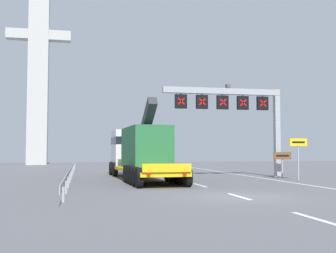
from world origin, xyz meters
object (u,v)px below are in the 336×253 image
overhead_lane_gantry (238,107)px  bridge_pylon_distant (39,57)px  tourist_info_sign_brown (282,158)px  heavy_haul_truck_yellow (139,151)px  exit_sign_yellow (298,149)px

overhead_lane_gantry → bridge_pylon_distant: bridge_pylon_distant is taller
overhead_lane_gantry → tourist_info_sign_brown: bearing=-20.4°
tourist_info_sign_brown → bridge_pylon_distant: (-20.74, 33.67, 14.00)m
overhead_lane_gantry → bridge_pylon_distant: bearing=118.6°
heavy_haul_truck_yellow → bridge_pylon_distant: (-10.16, 32.66, 13.44)m
exit_sign_yellow → tourist_info_sign_brown: size_ratio=1.50×
heavy_haul_truck_yellow → bridge_pylon_distant: 36.75m
bridge_pylon_distant → heavy_haul_truck_yellow: bearing=-72.7°
heavy_haul_truck_yellow → exit_sign_yellow: size_ratio=5.00×
overhead_lane_gantry → heavy_haul_truck_yellow: size_ratio=0.66×
tourist_info_sign_brown → bridge_pylon_distant: bridge_pylon_distant is taller
heavy_haul_truck_yellow → tourist_info_sign_brown: bearing=-5.4°
exit_sign_yellow → bridge_pylon_distant: 43.77m
heavy_haul_truck_yellow → tourist_info_sign_brown: size_ratio=7.47×
bridge_pylon_distant → tourist_info_sign_brown: bearing=-58.4°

